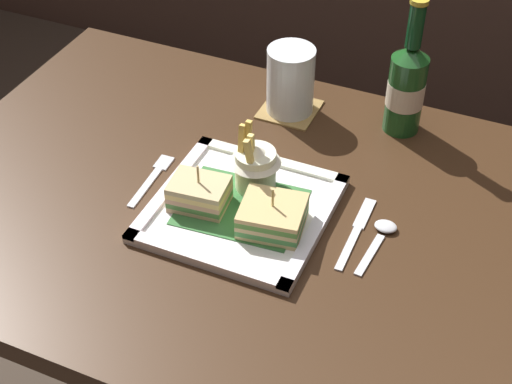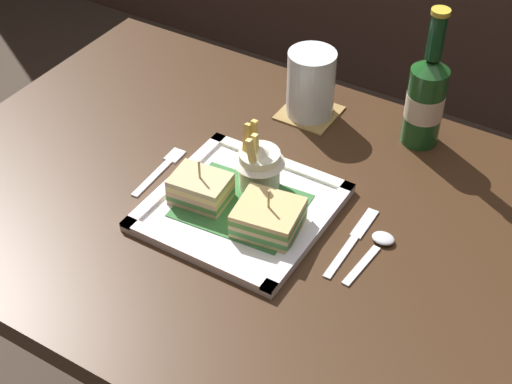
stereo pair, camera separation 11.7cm
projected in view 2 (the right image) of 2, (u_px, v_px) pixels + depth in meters
The scene contains 11 objects.
dining_table at pixel (270, 263), 1.27m from camera, with size 1.16×0.76×0.72m.
square_plate at pixel (241, 208), 1.19m from camera, with size 0.27×0.27×0.02m.
sandwich_half_left at pixel (201, 189), 1.18m from camera, with size 0.09×0.07×0.08m.
sandwich_half_right at pixel (268, 218), 1.14m from camera, with size 0.11×0.10×0.07m.
fries_cup at pixel (259, 163), 1.19m from camera, with size 0.08×0.08×0.12m.
beer_bottle at pixel (426, 97), 1.27m from camera, with size 0.07×0.07×0.25m.
drink_coaster at pixel (309, 113), 1.39m from camera, with size 0.10×0.10×0.00m, color olive.
water_glass at pixel (311, 86), 1.35m from camera, with size 0.09×0.09×0.12m.
fork at pixel (161, 169), 1.27m from camera, with size 0.03×0.14×0.00m.
knife at pixel (354, 239), 1.15m from camera, with size 0.02×0.17×0.00m.
spoon at pixel (378, 245), 1.13m from camera, with size 0.04×0.12×0.01m.
Camera 2 is at (0.43, -0.76, 1.53)m, focal length 53.52 mm.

